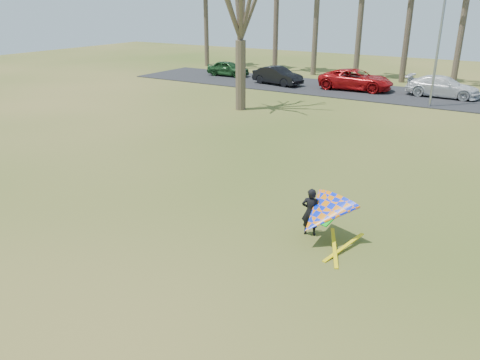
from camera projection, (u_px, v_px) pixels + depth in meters
The scene contains 8 objects.
ground at pixel (204, 236), 13.65m from camera, with size 100.00×100.00×0.00m, color #284C10.
parking_strip at pixel (409, 96), 33.48m from camera, with size 46.00×7.00×0.06m, color black.
streetlight at pixel (443, 35), 28.44m from camera, with size 2.28×0.18×8.00m.
car_0 at pixel (228, 68), 41.84m from camera, with size 1.55×3.86×1.32m, color #1A411C.
car_1 at pixel (278, 76), 37.60m from camera, with size 1.48×4.25×1.40m, color black.
car_2 at pixel (356, 80), 35.33m from camera, with size 2.53×5.48×1.52m, color #AC0D10.
car_3 at pixel (443, 87), 32.75m from camera, with size 2.01×4.93×1.43m, color silver.
kite_flyer at pixel (321, 214), 13.07m from camera, with size 2.13×2.39×2.02m.
Camera 1 is at (7.29, -9.78, 6.44)m, focal length 35.00 mm.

